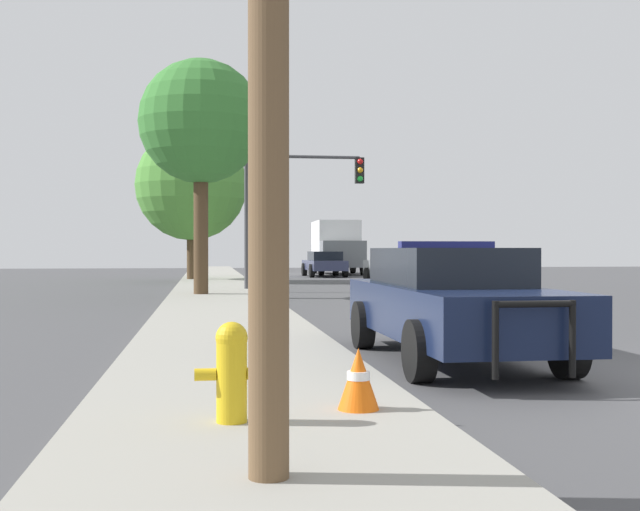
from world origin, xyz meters
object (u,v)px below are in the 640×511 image
at_px(traffic_light, 297,191).
at_px(fire_hydrant, 232,369).
at_px(traffic_cone, 358,378).
at_px(box_truck, 337,246).
at_px(tree_sidewalk_far, 191,185).
at_px(car_background_distant, 324,263).
at_px(tree_sidewalk_mid, 201,123).
at_px(car_background_oncoming, 396,266).
at_px(police_car, 451,301).

bearing_deg(traffic_light, fire_hydrant, -97.83).
height_order(fire_hydrant, traffic_cone, fire_hydrant).
height_order(fire_hydrant, box_truck, box_truck).
bearing_deg(traffic_cone, box_truck, 80.92).
relative_size(fire_hydrant, traffic_cone, 1.51).
bearing_deg(traffic_light, tree_sidewalk_far, 112.22).
xyz_separation_m(traffic_light, car_background_distant, (3.24, 15.26, -2.78)).
bearing_deg(traffic_cone, fire_hydrant, -162.07).
relative_size(car_background_distant, box_truck, 0.70).
relative_size(box_truck, tree_sidewalk_mid, 0.93).
height_order(car_background_oncoming, tree_sidewalk_far, tree_sidewalk_far).
bearing_deg(car_background_oncoming, traffic_cone, 72.44).
distance_m(car_background_oncoming, tree_sidewalk_far, 10.13).
bearing_deg(car_background_oncoming, traffic_light, 43.79).
bearing_deg(fire_hydrant, car_background_distant, 80.42).
relative_size(police_car, box_truck, 0.78).
relative_size(fire_hydrant, tree_sidewalk_mid, 0.11).
xyz_separation_m(tree_sidewalk_mid, traffic_cone, (1.42, -17.90, -4.92)).
height_order(tree_sidewalk_far, traffic_cone, tree_sidewalk_far).
xyz_separation_m(car_background_oncoming, box_truck, (-0.10, 14.63, 0.91)).
relative_size(car_background_oncoming, tree_sidewalk_mid, 0.57).
relative_size(police_car, traffic_cone, 9.90).
distance_m(tree_sidewalk_mid, traffic_cone, 18.61).
height_order(car_background_distant, tree_sidewalk_far, tree_sidewalk_far).
bearing_deg(tree_sidewalk_far, box_truck, 51.32).
xyz_separation_m(car_background_distant, tree_sidewalk_mid, (-6.51, -18.31, 4.58)).
height_order(traffic_light, traffic_cone, traffic_light).
relative_size(fire_hydrant, car_background_distant, 0.17).
relative_size(police_car, traffic_light, 1.10).
xyz_separation_m(fire_hydrant, traffic_light, (2.93, 21.29, 2.96)).
xyz_separation_m(traffic_light, traffic_cone, (-1.85, -20.94, -3.12)).
distance_m(tree_sidewalk_far, traffic_cone, 30.49).
bearing_deg(tree_sidewalk_mid, tree_sidewalk_far, 92.34).
bearing_deg(police_car, traffic_cone, 61.34).
distance_m(car_background_oncoming, box_truck, 14.66).
bearing_deg(fire_hydrant, police_car, 52.72).
height_order(car_background_oncoming, car_background_distant, car_background_oncoming).
relative_size(police_car, car_background_distant, 1.11).
bearing_deg(tree_sidewalk_far, tree_sidewalk_mid, -87.66).
relative_size(box_truck, traffic_cone, 12.68).
bearing_deg(box_truck, tree_sidewalk_mid, 72.70).
bearing_deg(tree_sidewalk_mid, car_background_oncoming, 45.50).
xyz_separation_m(fire_hydrant, car_background_distant, (6.17, 36.55, 0.18)).
bearing_deg(tree_sidewalk_mid, traffic_light, 42.93).
height_order(police_car, tree_sidewalk_far, tree_sidewalk_far).
relative_size(police_car, tree_sidewalk_mid, 0.73).
xyz_separation_m(car_background_distant, traffic_cone, (-5.09, -36.20, -0.34)).
distance_m(traffic_light, box_truck, 20.37).
height_order(car_background_oncoming, tree_sidewalk_mid, tree_sidewalk_mid).
xyz_separation_m(traffic_light, tree_sidewalk_far, (-3.77, 9.23, 0.89)).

